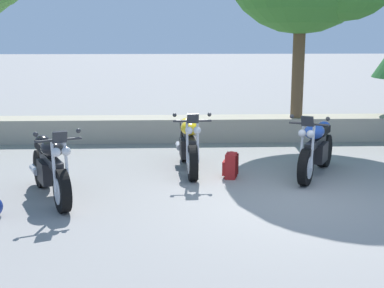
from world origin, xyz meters
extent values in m
plane|color=gray|center=(0.00, 0.00, 0.00)|extent=(120.00, 120.00, 0.00)
cube|color=#A89E89|center=(0.00, 4.80, 0.28)|extent=(36.00, 0.80, 0.55)
cylinder|color=black|center=(-3.47, -0.35, 0.31)|extent=(0.38, 0.62, 0.62)
cylinder|color=black|center=(-4.05, 0.97, 0.31)|extent=(0.42, 0.64, 0.62)
cylinder|color=silver|center=(-3.47, -0.35, 0.31)|extent=(0.30, 0.42, 0.38)
cube|color=black|center=(-3.78, 0.36, 0.41)|extent=(0.49, 0.57, 0.34)
cube|color=#2D2D30|center=(-3.74, 0.27, 0.61)|extent=(0.58, 1.06, 0.12)
ellipsoid|color=black|center=(-3.68, 0.13, 0.83)|extent=(0.52, 0.61, 0.26)
cube|color=black|center=(-3.87, 0.57, 0.77)|extent=(0.47, 0.62, 0.12)
ellipsoid|color=black|center=(-4.00, 0.84, 0.81)|extent=(0.32, 0.35, 0.16)
cylinder|color=#2D2D30|center=(-3.50, -0.27, 1.03)|extent=(0.62, 0.30, 0.04)
sphere|color=silver|center=(-3.38, -0.37, 0.89)|extent=(0.13, 0.13, 0.13)
sphere|color=silver|center=(-3.50, -0.43, 0.89)|extent=(0.13, 0.13, 0.13)
cube|color=#26282D|center=(-3.46, -0.36, 1.09)|extent=(0.22, 0.17, 0.18)
cylinder|color=silver|center=(-4.10, 0.69, 0.36)|extent=(0.26, 0.39, 0.11)
cylinder|color=silver|center=(-3.40, -0.27, 0.67)|extent=(0.11, 0.17, 0.73)
cylinder|color=silver|center=(-3.56, -0.35, 0.67)|extent=(0.11, 0.17, 0.73)
sphere|color=#2D2D30|center=(-3.24, -0.11, 1.13)|extent=(0.07, 0.07, 0.07)
sphere|color=#2D2D30|center=(-3.79, -0.36, 1.13)|extent=(0.07, 0.07, 0.07)
cylinder|color=black|center=(-1.54, 1.23, 0.31)|extent=(0.17, 0.63, 0.62)
cylinder|color=black|center=(-1.62, 2.67, 0.31)|extent=(0.21, 0.63, 0.62)
cylinder|color=silver|center=(-1.54, 1.23, 0.31)|extent=(0.18, 0.39, 0.38)
cube|color=black|center=(-1.58, 2.00, 0.41)|extent=(0.34, 0.50, 0.34)
cube|color=#2D2D30|center=(-1.58, 1.90, 0.61)|extent=(0.20, 1.11, 0.12)
ellipsoid|color=yellow|center=(-1.57, 1.75, 0.83)|extent=(0.37, 0.54, 0.26)
cube|color=black|center=(-1.59, 2.23, 0.77)|extent=(0.29, 0.57, 0.12)
ellipsoid|color=yellow|center=(-1.61, 2.53, 0.81)|extent=(0.23, 0.29, 0.16)
cylinder|color=#2D2D30|center=(-1.55, 1.31, 1.03)|extent=(0.66, 0.07, 0.04)
sphere|color=silver|center=(-1.47, 1.18, 0.89)|extent=(0.13, 0.13, 0.13)
sphere|color=silver|center=(-1.61, 1.17, 0.89)|extent=(0.13, 0.13, 0.13)
cube|color=#26282D|center=(-1.54, 1.21, 1.09)|extent=(0.20, 0.11, 0.18)
cylinder|color=silver|center=(-1.76, 2.42, 0.36)|extent=(0.13, 0.39, 0.11)
cylinder|color=silver|center=(-1.46, 1.28, 0.67)|extent=(0.05, 0.17, 0.73)
cylinder|color=silver|center=(-1.64, 1.27, 0.67)|extent=(0.05, 0.17, 0.73)
sphere|color=#2D2D30|center=(-1.25, 1.37, 1.13)|extent=(0.07, 0.07, 0.07)
sphere|color=#2D2D30|center=(-1.85, 1.34, 1.13)|extent=(0.07, 0.07, 0.07)
cylinder|color=black|center=(0.33, 0.85, 0.31)|extent=(0.42, 0.61, 0.62)
cylinder|color=black|center=(1.01, 2.12, 0.31)|extent=(0.45, 0.63, 0.62)
cylinder|color=silver|center=(0.33, 0.85, 0.31)|extent=(0.32, 0.41, 0.38)
cube|color=black|center=(0.69, 1.53, 0.41)|extent=(0.51, 0.57, 0.34)
cube|color=#2D2D30|center=(0.64, 1.44, 0.61)|extent=(0.64, 1.04, 0.12)
ellipsoid|color=#2347A8|center=(0.57, 1.31, 0.83)|extent=(0.55, 0.62, 0.26)
cube|color=black|center=(0.80, 1.74, 0.77)|extent=(0.49, 0.62, 0.12)
ellipsoid|color=#2347A8|center=(0.94, 2.00, 0.81)|extent=(0.33, 0.35, 0.16)
cylinder|color=#2D2D30|center=(0.36, 0.92, 1.03)|extent=(0.60, 0.34, 0.04)
sphere|color=silver|center=(0.36, 0.77, 0.89)|extent=(0.13, 0.13, 0.13)
sphere|color=silver|center=(0.24, 0.83, 0.89)|extent=(0.13, 0.13, 0.13)
cube|color=#26282D|center=(0.32, 0.84, 1.09)|extent=(0.22, 0.18, 0.18)
cylinder|color=silver|center=(0.75, 1.99, 0.36)|extent=(0.28, 0.39, 0.11)
cylinder|color=silver|center=(0.42, 0.85, 0.67)|extent=(0.12, 0.16, 0.73)
cylinder|color=silver|center=(0.27, 0.93, 0.67)|extent=(0.12, 0.16, 0.73)
sphere|color=#2D2D30|center=(0.65, 0.82, 1.13)|extent=(0.07, 0.07, 0.07)
sphere|color=#2D2D30|center=(0.12, 1.10, 1.13)|extent=(0.07, 0.07, 0.07)
cube|color=#A31E1E|center=(-0.86, 1.36, 0.22)|extent=(0.25, 0.33, 0.44)
cube|color=#A31E1E|center=(-0.98, 1.39, 0.18)|extent=(0.11, 0.24, 0.24)
ellipsoid|color=#A31E1E|center=(-0.86, 1.36, 0.43)|extent=(0.24, 0.32, 0.08)
cube|color=#591010|center=(-0.78, 1.26, 0.24)|extent=(0.04, 0.06, 0.37)
cube|color=#591010|center=(-0.74, 1.42, 0.24)|extent=(0.04, 0.06, 0.37)
cylinder|color=brown|center=(1.06, 4.66, 1.75)|extent=(0.28, 0.28, 2.39)
camera|label=1|loc=(-1.93, -7.63, 2.49)|focal=49.65mm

